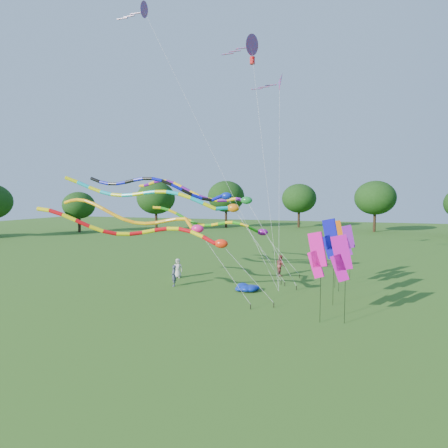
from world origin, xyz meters
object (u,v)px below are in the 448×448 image
(blue_nylon_heap, at_px, (244,287))
(tube_kite_orange, at_px, (144,218))
(person_a, at_px, (178,268))
(person_b, at_px, (174,276))
(tube_kite_red, at_px, (153,232))
(person_c, at_px, (281,265))

(blue_nylon_heap, bearing_deg, tube_kite_orange, -146.54)
(person_a, bearing_deg, tube_kite_orange, -95.31)
(blue_nylon_heap, bearing_deg, person_b, -174.94)
(blue_nylon_heap, height_order, person_a, person_a)
(tube_kite_red, height_order, person_b, tube_kite_red)
(tube_kite_red, distance_m, person_b, 6.10)
(tube_kite_orange, distance_m, blue_nylon_heap, 8.43)
(blue_nylon_heap, relative_size, person_c, 0.91)
(tube_kite_orange, relative_size, blue_nylon_heap, 8.50)
(person_b, xyz_separation_m, person_c, (6.82, 6.11, 0.09))
(blue_nylon_heap, distance_m, person_c, 5.90)
(tube_kite_orange, distance_m, person_c, 12.64)
(blue_nylon_heap, bearing_deg, tube_kite_red, -129.03)
(person_a, bearing_deg, person_c, 13.99)
(tube_kite_red, distance_m, blue_nylon_heap, 7.93)
(person_a, height_order, person_c, person_c)
(tube_kite_red, height_order, tube_kite_orange, tube_kite_orange)
(tube_kite_orange, height_order, blue_nylon_heap, tube_kite_orange)
(blue_nylon_heap, xyz_separation_m, person_b, (-5.23, -0.46, 0.55))
(tube_kite_orange, xyz_separation_m, blue_nylon_heap, (5.67, 3.75, -4.99))
(tube_kite_orange, distance_m, person_b, 5.54)
(tube_kite_red, relative_size, person_a, 8.40)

